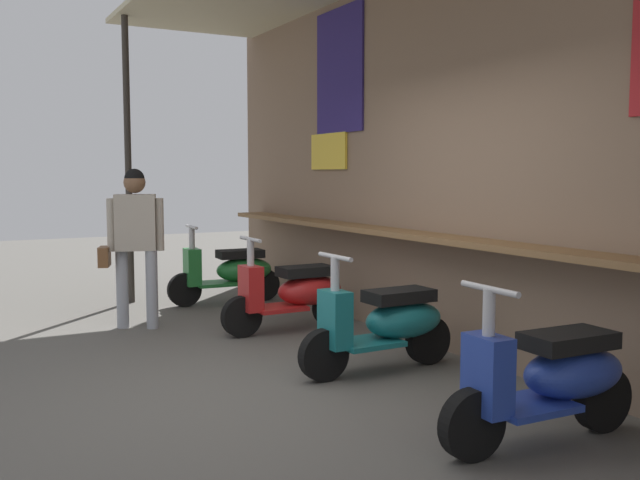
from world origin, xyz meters
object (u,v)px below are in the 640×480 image
scooter_red (295,293)px  scooter_teal (387,323)px  shopper_with_handbag (134,232)px  scooter_blue (552,378)px  scooter_green (231,271)px

scooter_red → scooter_teal: (1.65, -0.00, 0.00)m
shopper_with_handbag → scooter_blue: bearing=36.9°
scooter_red → shopper_with_handbag: bearing=-33.2°
scooter_blue → shopper_with_handbag: (-4.26, -1.38, 0.60)m
scooter_red → scooter_blue: size_ratio=1.00×
scooter_teal → scooter_blue: (1.73, -0.00, 0.00)m
scooter_blue → shopper_with_handbag: bearing=-70.0°
scooter_green → scooter_red: same height
scooter_green → scooter_blue: size_ratio=1.00×
scooter_red → scooter_blue: (3.38, -0.00, 0.00)m
scooter_green → scooter_blue: (5.14, 0.00, 0.00)m
scooter_red → scooter_teal: 1.65m
scooter_green → scooter_blue: bearing=93.8°
scooter_green → shopper_with_handbag: 1.74m
scooter_teal → shopper_with_handbag: bearing=-62.5°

